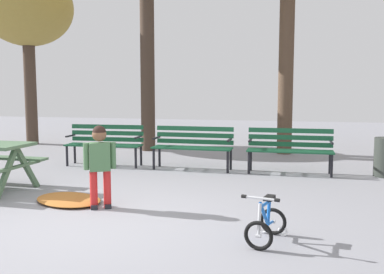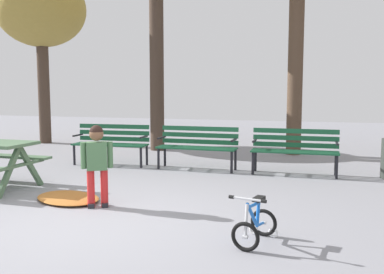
{
  "view_description": "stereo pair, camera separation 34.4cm",
  "coord_description": "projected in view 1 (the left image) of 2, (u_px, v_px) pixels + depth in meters",
  "views": [
    {
      "loc": [
        2.35,
        -4.49,
        1.58
      ],
      "look_at": [
        0.75,
        2.0,
        0.85
      ],
      "focal_mm": 40.0,
      "sensor_mm": 36.0,
      "label": 1
    },
    {
      "loc": [
        2.68,
        -4.39,
        1.58
      ],
      "look_at": [
        0.75,
        2.0,
        0.85
      ],
      "focal_mm": 40.0,
      "sensor_mm": 36.0,
      "label": 2
    }
  ],
  "objects": [
    {
      "name": "kids_bicycle",
      "position": [
        266.0,
        223.0,
        4.46
      ],
      "size": [
        0.46,
        0.61,
        0.54
      ],
      "color": "black",
      "rests_on": "ground"
    },
    {
      "name": "park_bench_far_left",
      "position": [
        105.0,
        141.0,
        9.02
      ],
      "size": [
        1.62,
        0.55,
        0.85
      ],
      "color": "#195133",
      "rests_on": "ground"
    },
    {
      "name": "leaf_pile",
      "position": [
        69.0,
        199.0,
        6.09
      ],
      "size": [
        1.28,
        1.11,
        0.07
      ],
      "primitive_type": "ellipsoid",
      "rotation": [
        0.0,
        0.0,
        2.73
      ],
      "color": "#B26B2D",
      "rests_on": "ground"
    },
    {
      "name": "tree_far_left",
      "position": [
        27.0,
        9.0,
        12.26
      ],
      "size": [
        2.6,
        2.6,
        5.05
      ],
      "color": "#423328",
      "rests_on": "ground"
    },
    {
      "name": "child_standing",
      "position": [
        100.0,
        160.0,
        5.69
      ],
      "size": [
        0.38,
        0.27,
        1.12
      ],
      "color": "red",
      "rests_on": "ground"
    },
    {
      "name": "park_bench_right",
      "position": [
        290.0,
        147.0,
        8.15
      ],
      "size": [
        1.6,
        0.47,
        0.85
      ],
      "color": "#195133",
      "rests_on": "ground"
    },
    {
      "name": "park_bench_left",
      "position": [
        193.0,
        144.0,
        8.58
      ],
      "size": [
        1.6,
        0.47,
        0.85
      ],
      "color": "#195133",
      "rests_on": "ground"
    },
    {
      "name": "ground",
      "position": [
        90.0,
        224.0,
        5.06
      ],
      "size": [
        36.0,
        36.0,
        0.0
      ],
      "primitive_type": "plane",
      "color": "gray"
    }
  ]
}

